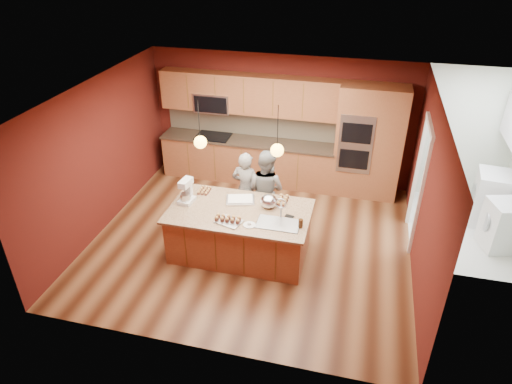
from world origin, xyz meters
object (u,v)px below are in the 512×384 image
(island, at_px, (241,231))
(person_right, at_px, (266,190))
(stand_mixer, at_px, (186,192))
(person_left, at_px, (246,189))
(mixing_bowl, at_px, (269,201))

(island, distance_m, person_right, 0.99)
(person_right, relative_size, stand_mixer, 3.68)
(island, distance_m, person_left, 0.96)
(person_left, distance_m, mixing_bowl, 0.93)
(mixing_bowl, bearing_deg, person_right, 106.74)
(island, height_order, person_left, person_left)
(island, distance_m, mixing_bowl, 0.71)
(person_right, bearing_deg, island, 97.91)
(island, relative_size, stand_mixer, 5.56)
(island, bearing_deg, person_right, 76.44)
(person_left, relative_size, mixing_bowl, 5.23)
(island, distance_m, stand_mixer, 1.12)
(person_right, bearing_deg, person_left, 21.47)
(person_left, height_order, stand_mixer, person_left)
(person_left, bearing_deg, stand_mixer, 54.95)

